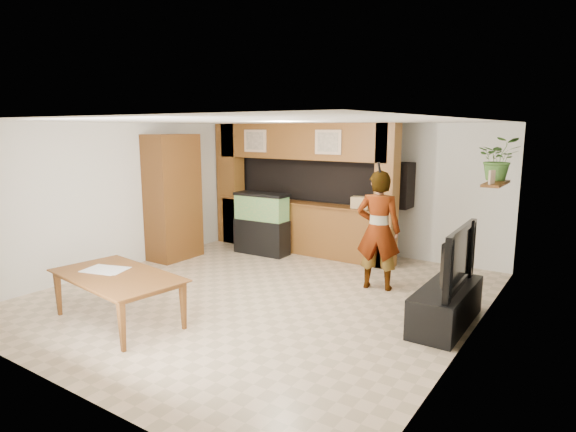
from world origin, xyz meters
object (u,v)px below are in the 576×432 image
Objects in this scene: pantry_cabinet at (173,197)px; aquarium at (262,224)px; dining_table at (116,299)px; television at (449,257)px; person at (378,230)px.

pantry_cabinet is 1.81m from aquarium.
pantry_cabinet is at bearing 131.18° from dining_table.
dining_table is at bearing 121.12° from television.
dining_table is at bearing -56.56° from pantry_cabinet.
person is (-1.32, 0.85, 0.03)m from television.
person is at bearing 6.96° from pantry_cabinet.
pantry_cabinet is at bearing -6.49° from person.
aquarium is 0.68× the size of dining_table.
aquarium is at bearing 105.79° from dining_table.
pantry_cabinet reaches higher than dining_table.
television is at bearing 133.83° from person.
pantry_cabinet is at bearing -137.38° from aquarium.
person is at bearing 55.45° from television.
person reaches higher than dining_table.
person is (4.03, 0.49, -0.26)m from pantry_cabinet.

